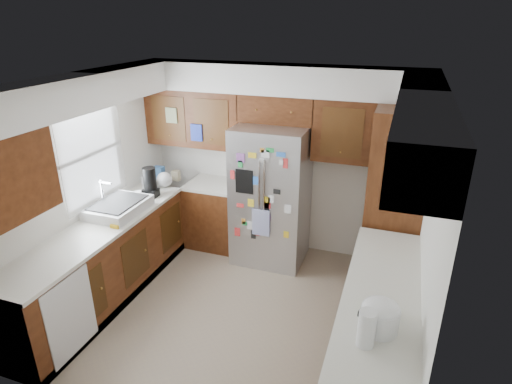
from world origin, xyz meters
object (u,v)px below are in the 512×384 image
pantry (395,200)px  paper_towel (367,329)px  rice_cooker (380,315)px  fridge (271,195)px

pantry → paper_towel: pantry is taller
pantry → paper_towel: bearing=-91.9°
pantry → paper_towel: (-0.08, -2.31, -0.02)m
rice_cooker → paper_towel: bearing=-111.3°
fridge → paper_towel: 2.76m
fridge → paper_towel: fridge is taller
pantry → rice_cooker: pantry is taller
rice_cooker → paper_towel: (-0.08, -0.19, 0.01)m
pantry → fridge: (-1.50, 0.05, -0.17)m
pantry → rice_cooker: (-0.00, -2.11, -0.03)m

